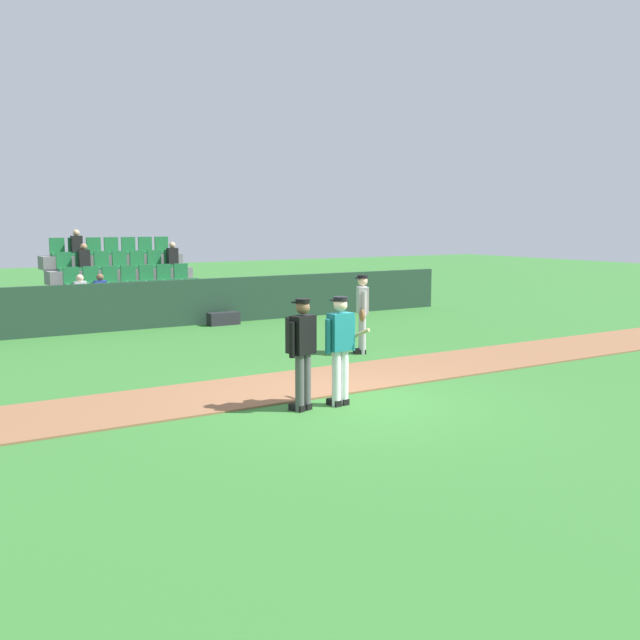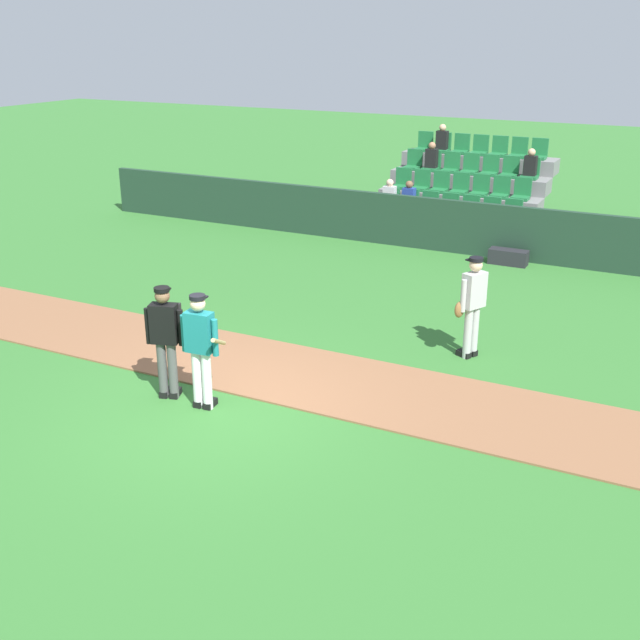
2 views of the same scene
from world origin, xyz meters
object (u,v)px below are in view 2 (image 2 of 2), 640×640
(runner_grey_jersey, at_px, (472,304))
(equipment_bag, at_px, (508,257))
(umpire_home_plate, at_px, (166,336))
(batter_teal_jersey, at_px, (201,347))

(runner_grey_jersey, distance_m, equipment_bag, 5.91)
(umpire_home_plate, distance_m, runner_grey_jersey, 5.07)
(batter_teal_jersey, height_order, umpire_home_plate, same)
(batter_teal_jersey, bearing_deg, equipment_bag, 77.03)
(umpire_home_plate, height_order, runner_grey_jersey, same)
(batter_teal_jersey, height_order, equipment_bag, batter_teal_jersey)
(equipment_bag, bearing_deg, umpire_home_plate, -106.89)
(batter_teal_jersey, bearing_deg, runner_grey_jersey, 50.80)
(umpire_home_plate, height_order, equipment_bag, umpire_home_plate)
(umpire_home_plate, bearing_deg, runner_grey_jersey, 44.45)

